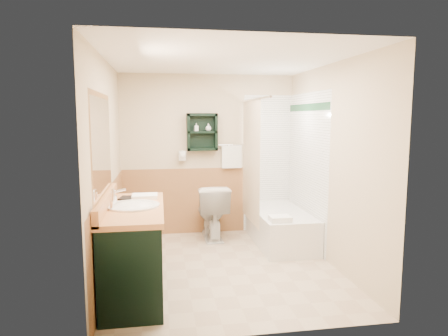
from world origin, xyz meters
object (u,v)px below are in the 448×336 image
(toilet, at_px, (212,212))
(vanity_book, at_px, (120,190))
(soap_bottle_b, at_px, (208,128))
(hair_dryer, at_px, (182,156))
(vanity, at_px, (134,250))
(bathtub, at_px, (279,226))
(soap_bottle_a, at_px, (196,129))
(wall_shelf, at_px, (202,132))

(toilet, relative_size, vanity_book, 4.04)
(toilet, relative_size, soap_bottle_b, 7.31)
(hair_dryer, height_order, toilet, hair_dryer)
(vanity, distance_m, bathtub, 2.36)
(hair_dryer, distance_m, vanity, 2.18)
(bathtub, bearing_deg, vanity_book, -155.29)
(hair_dryer, distance_m, soap_bottle_a, 0.45)
(hair_dryer, xyz_separation_m, soap_bottle_b, (0.39, -0.03, 0.41))
(vanity, xyz_separation_m, vanity_book, (-0.17, 0.40, 0.55))
(wall_shelf, relative_size, soap_bottle_b, 5.02)
(vanity_book, bearing_deg, soap_bottle_b, 63.29)
(wall_shelf, distance_m, soap_bottle_a, 0.10)
(toilet, distance_m, vanity_book, 1.87)
(bathtub, height_order, soap_bottle_a, soap_bottle_a)
(vanity, distance_m, toilet, 2.00)
(soap_bottle_b, bearing_deg, vanity_book, -126.93)
(hair_dryer, distance_m, soap_bottle_b, 0.57)
(vanity, relative_size, soap_bottle_b, 12.89)
(bathtub, bearing_deg, soap_bottle_b, 148.36)
(vanity, xyz_separation_m, toilet, (1.00, 1.72, -0.05))
(bathtub, bearing_deg, toilet, 158.23)
(wall_shelf, relative_size, soap_bottle_a, 4.74)
(vanity, distance_m, soap_bottle_b, 2.46)
(toilet, height_order, vanity_book, vanity_book)
(wall_shelf, height_order, vanity_book, wall_shelf)
(vanity_book, bearing_deg, toilet, 58.79)
(bathtub, distance_m, toilet, 1.00)
(bathtub, bearing_deg, soap_bottle_a, 152.71)
(wall_shelf, xyz_separation_m, hair_dryer, (-0.30, 0.02, -0.35))
(soap_bottle_a, bearing_deg, vanity, -112.65)
(vanity, height_order, bathtub, vanity)
(vanity, height_order, toilet, vanity)
(wall_shelf, distance_m, bathtub, 1.77)
(hair_dryer, relative_size, bathtub, 0.16)
(vanity_book, xyz_separation_m, soap_bottle_b, (1.15, 1.53, 0.61))
(wall_shelf, distance_m, toilet, 1.18)
(wall_shelf, height_order, bathtub, wall_shelf)
(wall_shelf, bearing_deg, bathtub, -29.47)
(vanity, distance_m, vanity_book, 0.70)
(bathtub, xyz_separation_m, toilet, (-0.92, 0.37, 0.16))
(soap_bottle_a, bearing_deg, wall_shelf, 3.24)
(toilet, bearing_deg, bathtub, 157.64)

